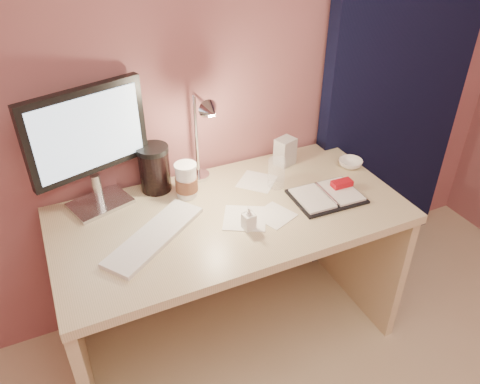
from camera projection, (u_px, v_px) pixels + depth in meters
name	position (u px, v px, depth m)	size (l,w,h in m)	color
room	(387.00, 58.00, 2.21)	(3.50, 3.50, 3.50)	#C6B28E
desk	(225.00, 244.00, 2.05)	(1.40, 0.70, 0.73)	beige
monitor	(87.00, 139.00, 1.74)	(0.46, 0.23, 0.50)	silver
keyboard	(155.00, 236.00, 1.73)	(0.45, 0.13, 0.02)	white
planner	(328.00, 195.00, 1.95)	(0.29, 0.22, 0.04)	black
paper_a	(274.00, 215.00, 1.85)	(0.14, 0.14, 0.00)	white
paper_b	(245.00, 218.00, 1.83)	(0.16, 0.16, 0.00)	white
paper_c	(257.00, 182.00, 2.05)	(0.15, 0.15, 0.00)	white
coffee_cup	(186.00, 181.00, 1.93)	(0.09, 0.09, 0.15)	white
clear_cup	(276.00, 173.00, 1.99)	(0.07, 0.07, 0.13)	white
bowl	(350.00, 163.00, 2.16)	(0.11, 0.11, 0.03)	white
lotion_bottle	(249.00, 218.00, 1.75)	(0.04, 0.05, 0.10)	white
dark_jar	(155.00, 171.00, 1.96)	(0.13, 0.13, 0.18)	black
product_box	(285.00, 152.00, 2.15)	(0.09, 0.07, 0.13)	silver
desk_lamp	(204.00, 134.00, 1.86)	(0.10, 0.26, 0.42)	silver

